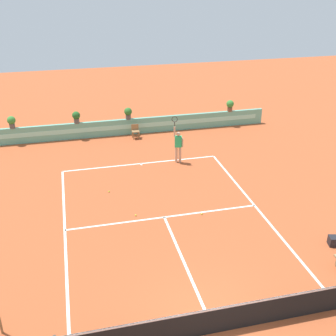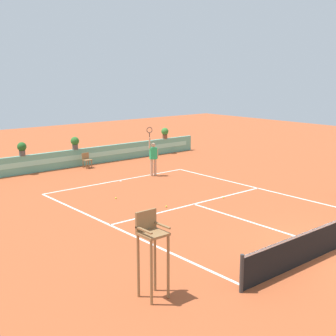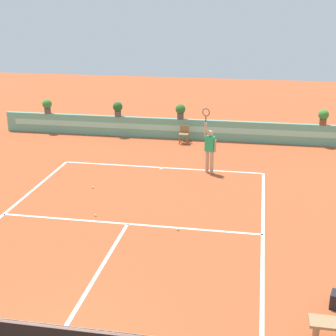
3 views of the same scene
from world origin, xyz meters
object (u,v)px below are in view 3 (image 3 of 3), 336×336
at_px(ball_kid_chair, 184,133).
at_px(potted_plant_centre, 180,111).
at_px(tennis_ball_by_sideline, 93,187).
at_px(potted_plant_far_right, 323,116).
at_px(tennis_ball_near_baseline, 178,229).
at_px(tennis_ball_mid_court, 95,215).
at_px(potted_plant_far_left, 47,105).
at_px(tennis_player, 210,147).
at_px(potted_plant_left, 118,108).

relative_size(ball_kid_chair, potted_plant_centre, 1.17).
distance_m(tennis_ball_by_sideline, potted_plant_far_right, 11.46).
height_order(tennis_ball_near_baseline, potted_plant_centre, potted_plant_centre).
distance_m(tennis_ball_mid_court, potted_plant_far_left, 11.21).
height_order(ball_kid_chair, tennis_ball_by_sideline, ball_kid_chair).
height_order(ball_kid_chair, tennis_ball_near_baseline, ball_kid_chair).
bearing_deg(ball_kid_chair, tennis_ball_mid_court, -99.67).
xyz_separation_m(tennis_ball_mid_court, potted_plant_centre, (1.22, 9.60, 1.38)).
bearing_deg(potted_plant_centre, tennis_ball_by_sideline, -106.02).
xyz_separation_m(tennis_player, tennis_ball_mid_court, (-3.13, -4.82, -1.02)).
distance_m(tennis_player, tennis_ball_by_sideline, 4.81).
bearing_deg(potted_plant_far_left, tennis_ball_by_sideline, -56.73).
xyz_separation_m(tennis_player, potted_plant_centre, (-1.92, 4.78, 0.36)).
height_order(potted_plant_centre, potted_plant_left, same).
relative_size(potted_plant_centre, potted_plant_far_left, 1.00).
bearing_deg(tennis_ball_mid_court, potted_plant_far_left, 120.35).
bearing_deg(potted_plant_centre, potted_plant_far_left, 180.00).
bearing_deg(tennis_ball_near_baseline, tennis_ball_by_sideline, 141.19).
distance_m(tennis_player, potted_plant_left, 6.97).
distance_m(tennis_ball_near_baseline, potted_plant_far_right, 11.47).
bearing_deg(tennis_player, tennis_ball_mid_court, -123.02).
xyz_separation_m(potted_plant_centre, potted_plant_far_left, (-6.84, 0.00, 0.00)).
distance_m(tennis_ball_mid_court, potted_plant_left, 9.89).
bearing_deg(ball_kid_chair, tennis_ball_near_baseline, -82.48).
bearing_deg(potted_plant_far_left, tennis_ball_near_baseline, -50.49).
height_order(tennis_ball_near_baseline, tennis_ball_mid_court, same).
relative_size(tennis_ball_mid_court, tennis_ball_by_sideline, 1.00).
bearing_deg(tennis_ball_near_baseline, potted_plant_centre, 98.62).
xyz_separation_m(tennis_player, tennis_ball_by_sideline, (-4.00, -2.47, -1.02)).
xyz_separation_m(tennis_ball_near_baseline, potted_plant_centre, (-1.54, 10.16, 1.38)).
distance_m(tennis_ball_near_baseline, potted_plant_left, 11.27).
bearing_deg(tennis_ball_by_sideline, ball_kid_chair, 69.96).
distance_m(tennis_ball_mid_court, potted_plant_far_right, 12.51).
xyz_separation_m(potted_plant_centre, potted_plant_left, (-3.14, 0.00, 0.00)).
height_order(tennis_ball_near_baseline, potted_plant_far_left, potted_plant_far_left).
height_order(tennis_player, tennis_ball_near_baseline, tennis_player).
relative_size(tennis_ball_near_baseline, tennis_ball_mid_court, 1.00).
relative_size(tennis_ball_mid_court, potted_plant_centre, 0.09).
bearing_deg(tennis_ball_by_sideline, potted_plant_far_right, 39.61).
bearing_deg(tennis_player, potted_plant_left, 136.62).
distance_m(tennis_ball_near_baseline, tennis_ball_mid_court, 2.81).
xyz_separation_m(tennis_player, potted_plant_far_left, (-8.76, 4.78, 0.36)).
bearing_deg(tennis_ball_near_baseline, potted_plant_left, 114.73).
bearing_deg(potted_plant_far_left, potted_plant_centre, 0.00).
bearing_deg(tennis_ball_by_sideline, tennis_player, 31.68).
relative_size(ball_kid_chair, potted_plant_far_left, 1.17).
distance_m(tennis_player, tennis_ball_near_baseline, 5.49).
height_order(ball_kid_chair, potted_plant_far_left, potted_plant_far_left).
bearing_deg(potted_plant_far_left, potted_plant_left, 0.00).
relative_size(tennis_player, tennis_ball_by_sideline, 38.01).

